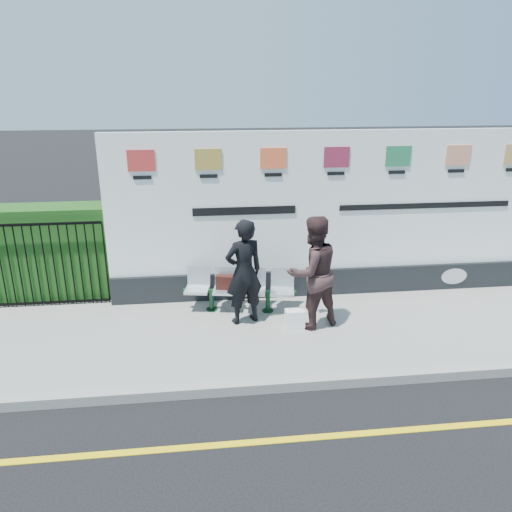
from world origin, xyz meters
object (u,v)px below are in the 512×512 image
Objects in this scene: bench at (240,300)px; woman_right at (313,272)px; woman_left at (244,272)px; billboard at (332,226)px.

bench is 1.49m from woman_right.
woman_left is at bearing -33.50° from woman_right.
woman_left is 0.95× the size of woman_right.
woman_left is (-1.70, -1.03, -0.42)m from billboard.
woman_left is (0.04, -0.42, 0.68)m from bench.
billboard is at bearing 29.24° from bench.
billboard reaches higher than woman_left.
billboard is 2.15m from bench.
woman_right reaches higher than bench.
billboard reaches higher than bench.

